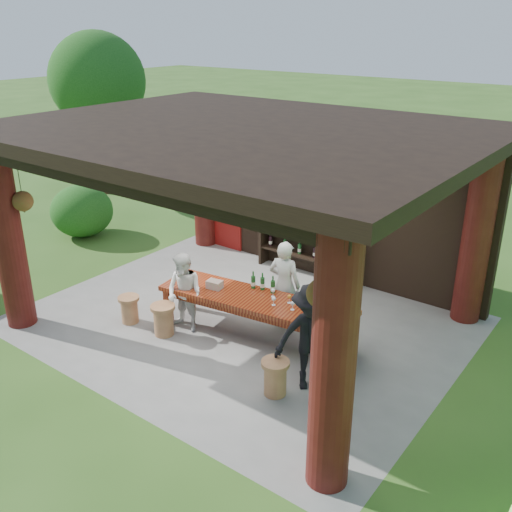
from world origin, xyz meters
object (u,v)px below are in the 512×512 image
Objects in this scene: wine_shelf at (308,230)px; host at (285,285)px; napkin_basket at (215,284)px; stool_near_left at (163,319)px; stool_far_left at (129,309)px; tasting_table at (256,304)px; guest_man at (311,338)px; guest_woman at (185,293)px; stool_near_right at (275,377)px.

host is at bearing -67.82° from wine_shelf.
wine_shelf reaches higher than host.
host reaches higher than napkin_basket.
stool_far_left is at bearing -175.93° from stool_near_left.
tasting_table is 1.64m from guest_man.
wine_shelf is 3.29m from guest_woman.
stool_far_left is (-0.80, -0.06, -0.03)m from stool_near_left.
wine_shelf is 2.86m from tasting_table.
stool_near_left is 2.87m from guest_man.
wine_shelf reaches higher than napkin_basket.
stool_near_left is 0.35× the size of host.
wine_shelf is 2.88m from napkin_basket.
guest_woman is at bearing 136.94° from guest_man.
napkin_basket is at bearing -170.83° from tasting_table.
wine_shelf is 3.74m from stool_near_left.
stool_near_right is 0.77m from guest_man.
wine_shelf is at bearing 83.11° from guest_man.
tasting_table is at bearing -75.52° from wine_shelf.
stool_near_left is at bearing 36.87° from host.
wine_shelf reaches higher than tasting_table.
wine_shelf is 4.35m from stool_near_right.
guest_woman is at bearing -97.82° from wine_shelf.
stool_near_right is 0.33× the size of guest_man.
tasting_table is 13.45× the size of napkin_basket.
host is (1.48, 1.50, 0.50)m from stool_near_left.
guest_woman reaches higher than stool_far_left.
napkin_basket is at bearing 31.09° from stool_far_left.
wine_shelf is at bearing 80.34° from guest_woman.
tasting_table is at bearing 33.49° from stool_near_left.
stool_near_left reaches higher than stool_near_right.
stool_near_left is 2.52m from stool_near_right.
host is 1.14× the size of guest_woman.
guest_man is (0.30, 0.46, 0.54)m from stool_near_right.
guest_woman reaches higher than napkin_basket.
stool_near_right is at bearing -5.33° from stool_near_left.
guest_woman is at bearing -134.03° from napkin_basket.
stool_far_left is at bearing 176.94° from stool_near_right.
stool_far_left is 1.65m from napkin_basket.
wine_shelf is at bearing 116.20° from stool_near_right.
tasting_table is 2.19× the size of host.
napkin_basket is at bearing 44.14° from guest_woman.
stool_near_left is at bearing -146.51° from tasting_table.
tasting_table is 2.49× the size of guest_woman.
guest_man reaches higher than napkin_basket.
wine_shelf is 4.11× the size of stool_near_left.
stool_far_left is at bearing -148.91° from napkin_basket.
napkin_basket is (-0.08, -2.87, -0.20)m from wine_shelf.
guest_man is 6.37× the size of napkin_basket.
stool_far_left is 3.67m from guest_man.
host is at bearing 38.42° from napkin_basket.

